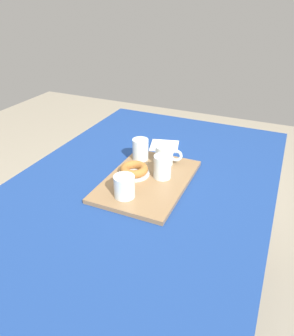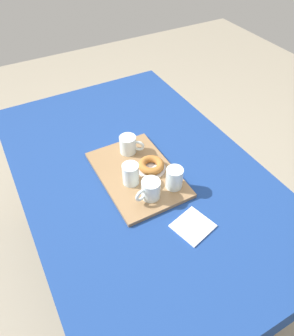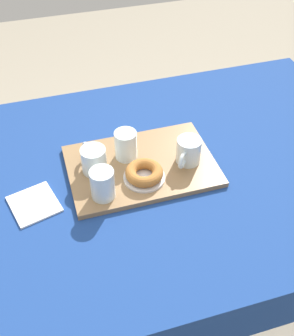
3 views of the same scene
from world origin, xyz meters
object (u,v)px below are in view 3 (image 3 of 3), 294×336
at_px(donut_plate_left, 144,177).
at_px(sugar_donut_left, 144,173).
at_px(dining_table, 152,191).
at_px(serving_tray, 141,166).
at_px(paper_napkin, 34,204).
at_px(tea_mug_right, 188,152).
at_px(water_glass_near, 126,146).
at_px(water_glass_far, 103,185).
at_px(tea_mug_left, 94,160).

xyz_separation_m(donut_plate_left, sugar_donut_left, (0.00, 0.00, 0.02)).
height_order(dining_table, serving_tray, serving_tray).
bearing_deg(donut_plate_left, paper_napkin, -0.69).
height_order(dining_table, tea_mug_right, tea_mug_right).
xyz_separation_m(tea_mug_right, sugar_donut_left, (0.15, 0.03, -0.01)).
height_order(water_glass_near, paper_napkin, water_glass_near).
height_order(sugar_donut_left, paper_napkin, sugar_donut_left).
distance_m(dining_table, serving_tray, 0.11).
xyz_separation_m(serving_tray, tea_mug_right, (-0.14, 0.03, 0.05)).
distance_m(water_glass_near, sugar_donut_left, 0.11).
distance_m(tea_mug_right, sugar_donut_left, 0.15).
bearing_deg(serving_tray, tea_mug_right, 168.57).
bearing_deg(water_glass_far, paper_napkin, -10.67).
relative_size(tea_mug_right, sugar_donut_left, 0.88).
bearing_deg(tea_mug_right, water_glass_near, -23.31).
height_order(dining_table, donut_plate_left, donut_plate_left).
relative_size(water_glass_near, donut_plate_left, 0.75).
xyz_separation_m(tea_mug_right, donut_plate_left, (0.15, 0.03, -0.03)).
bearing_deg(water_glass_near, sugar_donut_left, 103.30).
distance_m(water_glass_far, donut_plate_left, 0.14).
height_order(serving_tray, tea_mug_right, tea_mug_right).
bearing_deg(tea_mug_right, water_glass_far, 13.50).
bearing_deg(water_glass_near, serving_tray, 126.63).
height_order(tea_mug_right, water_glass_far, water_glass_far).
xyz_separation_m(donut_plate_left, paper_napkin, (0.32, -0.00, -0.02)).
height_order(serving_tray, water_glass_near, water_glass_near).
xyz_separation_m(water_glass_far, paper_napkin, (0.19, -0.04, -0.05)).
relative_size(water_glass_far, donut_plate_left, 0.75).
bearing_deg(water_glass_far, serving_tray, -145.49).
bearing_deg(water_glass_near, tea_mug_right, 156.69).
bearing_deg(water_glass_near, paper_napkin, 19.64).
bearing_deg(sugar_donut_left, donut_plate_left, 0.00).
relative_size(water_glass_far, paper_napkin, 0.71).
relative_size(tea_mug_right, paper_napkin, 0.75).
bearing_deg(tea_mug_left, sugar_donut_left, 149.56).
bearing_deg(tea_mug_right, paper_napkin, 3.69).
bearing_deg(water_glass_far, water_glass_near, -126.00).
bearing_deg(paper_napkin, dining_table, -173.86).
bearing_deg(tea_mug_right, donut_plate_left, 12.95).
relative_size(donut_plate_left, paper_napkin, 0.94).
bearing_deg(tea_mug_right, serving_tray, -11.43).
relative_size(tea_mug_left, tea_mug_right, 1.15).
relative_size(dining_table, serving_tray, 3.43).
distance_m(dining_table, water_glass_near, 0.18).
bearing_deg(sugar_donut_left, water_glass_near, -76.70).
height_order(serving_tray, sugar_donut_left, sugar_donut_left).
distance_m(tea_mug_right, paper_napkin, 0.47).
relative_size(dining_table, sugar_donut_left, 13.70).
relative_size(dining_table, donut_plate_left, 12.38).
xyz_separation_m(sugar_donut_left, paper_napkin, (0.32, -0.00, -0.04)).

